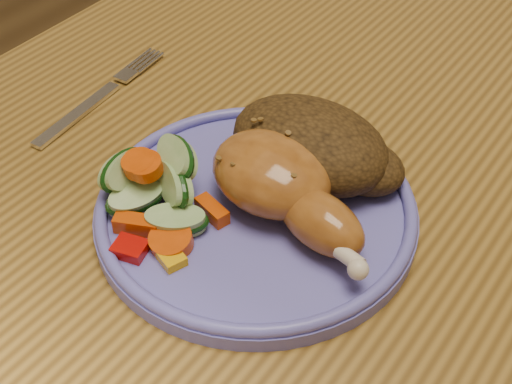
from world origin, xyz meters
TOP-DOWN VIEW (x-y plane):
  - dining_table at (0.00, 0.00)m, footprint 0.90×1.40m
  - plate at (-0.11, -0.06)m, footprint 0.24×0.24m
  - plate_rim at (-0.11, -0.06)m, footprint 0.24×0.24m
  - chicken_leg at (-0.09, -0.05)m, footprint 0.15×0.09m
  - rice_pilaf at (-0.10, 0.01)m, footprint 0.14×0.10m
  - vegetable_pile at (-0.17, -0.10)m, footprint 0.11×0.11m
  - fork at (-0.32, -0.02)m, footprint 0.03×0.15m

SIDE VIEW (x-z plane):
  - dining_table at x=0.00m, z-range 0.29..1.04m
  - fork at x=-0.32m, z-range 0.75..0.76m
  - plate at x=-0.11m, z-range 0.75..0.76m
  - plate_rim at x=-0.11m, z-range 0.76..0.77m
  - vegetable_pile at x=-0.17m, z-range 0.75..0.81m
  - rice_pilaf at x=-0.10m, z-range 0.76..0.81m
  - chicken_leg at x=-0.09m, z-range 0.76..0.81m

